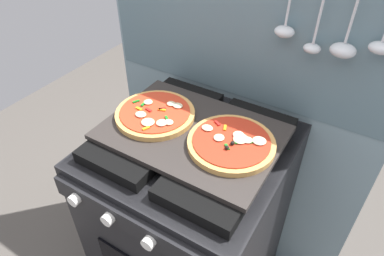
{
  "coord_description": "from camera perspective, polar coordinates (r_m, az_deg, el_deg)",
  "views": [
    {
      "loc": [
        0.43,
        -0.7,
        1.59
      ],
      "look_at": [
        0.0,
        0.0,
        0.93
      ],
      "focal_mm": 32.01,
      "sensor_mm": 36.0,
      "label": 1
    }
  ],
  "objects": [
    {
      "name": "stove",
      "position": [
        1.4,
        -0.04,
        -15.36
      ],
      "size": [
        0.6,
        0.64,
        0.9
      ],
      "color": "black",
      "rests_on": "ground_plane"
    },
    {
      "name": "pizza_left",
      "position": [
        1.12,
        -6.09,
        2.42
      ],
      "size": [
        0.26,
        0.26,
        0.03
      ],
      "color": "tan",
      "rests_on": "baking_tray"
    },
    {
      "name": "pizza_right",
      "position": [
        1.01,
        6.62,
        -2.42
      ],
      "size": [
        0.26,
        0.26,
        0.03
      ],
      "color": "tan",
      "rests_on": "baking_tray"
    },
    {
      "name": "kitchen_backsplash",
      "position": [
        1.37,
        7.41,
        2.94
      ],
      "size": [
        1.1,
        0.09,
        1.55
      ],
      "color": "#7A939E",
      "rests_on": "ground_plane"
    },
    {
      "name": "baking_tray",
      "position": [
        1.07,
        -0.0,
        -0.75
      ],
      "size": [
        0.54,
        0.38,
        0.02
      ],
      "primitive_type": "cube",
      "color": "#2D2826",
      "rests_on": "stove"
    }
  ]
}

